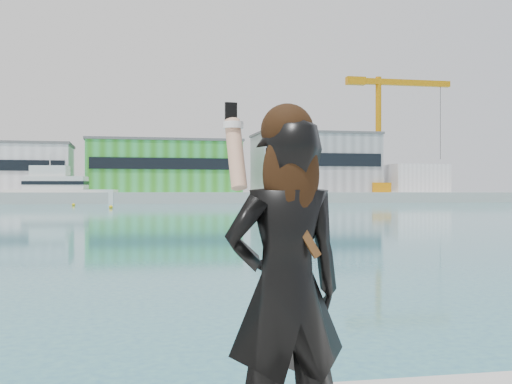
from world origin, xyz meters
TOP-DOWN VIEW (x-y plane):
  - far_quay at (0.00, 130.00)m, footprint 320.00×40.00m
  - warehouse_white at (-22.00, 127.98)m, footprint 24.48×15.35m
  - warehouse_green at (8.00, 127.98)m, footprint 30.60×16.36m
  - warehouse_grey_right at (40.00, 127.98)m, footprint 25.50×15.35m
  - ancillary_shed at (62.00, 126.00)m, footprint 12.00×10.00m
  - dock_crane at (53.20, 122.00)m, footprint 23.00×4.00m
  - flagpole_right at (22.09, 121.00)m, footprint 1.28×0.16m
  - motor_yacht at (-11.06, 114.02)m, footprint 19.37×8.14m
  - buoy_near at (-1.52, 80.34)m, footprint 0.50×0.50m
  - buoy_far at (-7.25, 95.92)m, footprint 0.50×0.50m
  - woman at (0.78, -0.22)m, footprint 0.65×0.47m

SIDE VIEW (x-z plane):
  - buoy_near at x=-1.52m, z-range -0.25..0.25m
  - buoy_far at x=-7.25m, z-range -0.25..0.25m
  - far_quay at x=0.00m, z-range 0.00..2.00m
  - woman at x=0.78m, z-range 0.81..2.56m
  - motor_yacht at x=-11.06m, z-range -1.92..6.84m
  - ancillary_shed at x=62.00m, z-range 2.00..8.00m
  - flagpole_right at x=22.09m, z-range 2.54..10.54m
  - warehouse_white at x=-22.00m, z-range 2.01..11.51m
  - warehouse_green at x=8.00m, z-range 2.01..12.51m
  - warehouse_grey_right at x=40.00m, z-range 2.01..14.51m
  - dock_crane at x=53.20m, z-range 3.07..27.07m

